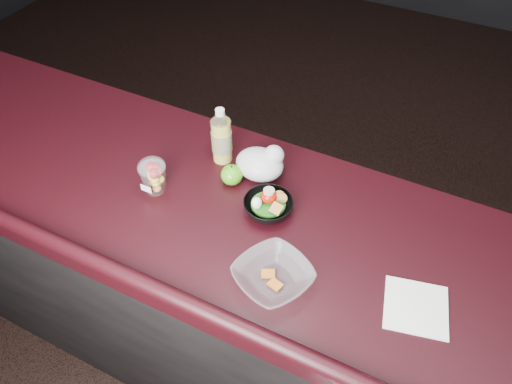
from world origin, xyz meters
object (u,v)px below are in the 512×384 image
lemonade_bottle (222,139)px  takeout_bowl (273,276)px  green_apple (232,175)px  snack_bowl (268,205)px  fruit_cup (153,175)px

lemonade_bottle → takeout_bowl: size_ratio=0.78×
green_apple → snack_bowl: (0.16, -0.06, -0.00)m
fruit_cup → takeout_bowl: fruit_cup is taller
lemonade_bottle → green_apple: (0.08, -0.08, -0.05)m
green_apple → takeout_bowl: 0.40m
snack_bowl → takeout_bowl: bearing=-61.4°
lemonade_bottle → green_apple: 0.13m
fruit_cup → snack_bowl: (0.36, 0.07, -0.03)m
snack_bowl → takeout_bowl: 0.25m
green_apple → takeout_bowl: bearing=-45.6°
lemonade_bottle → fruit_cup: lemonade_bottle is taller
green_apple → snack_bowl: snack_bowl is taller
fruit_cup → snack_bowl: bearing=11.7°
fruit_cup → takeout_bowl: bearing=-17.0°
green_apple → snack_bowl: bearing=-21.9°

